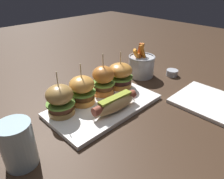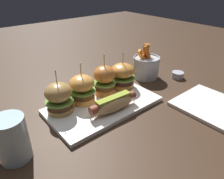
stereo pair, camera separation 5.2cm
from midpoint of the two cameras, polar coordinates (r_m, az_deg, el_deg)
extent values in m
plane|color=#382619|center=(0.71, -0.22, -4.76)|extent=(3.00, 3.00, 0.00)
cube|color=white|center=(0.71, -0.22, -4.29)|extent=(0.37, 0.20, 0.01)
ellipsoid|color=tan|center=(0.66, 2.57, -3.99)|extent=(0.16, 0.06, 0.05)
cylinder|color=brown|center=(0.66, 2.58, -3.59)|extent=(0.17, 0.04, 0.03)
cube|color=olive|center=(0.65, 2.62, -2.35)|extent=(0.12, 0.03, 0.01)
cylinder|color=#A57C41|center=(0.68, -11.68, -5.14)|extent=(0.08, 0.08, 0.02)
cylinder|color=brown|center=(0.67, -11.82, -3.89)|extent=(0.07, 0.07, 0.02)
cylinder|color=#6B9E3D|center=(0.66, -11.92, -3.07)|extent=(0.09, 0.09, 0.00)
ellipsoid|color=#A57C41|center=(0.65, -12.19, -0.78)|extent=(0.08, 0.08, 0.06)
cylinder|color=tan|center=(0.63, -12.59, 2.67)|extent=(0.00, 0.00, 0.06)
cylinder|color=gold|center=(0.72, -5.85, -2.50)|extent=(0.08, 0.08, 0.02)
cylinder|color=#563519|center=(0.71, -5.93, -1.17)|extent=(0.07, 0.07, 0.02)
cylinder|color=#609338|center=(0.70, -5.98, -0.33)|extent=(0.09, 0.09, 0.00)
ellipsoid|color=gold|center=(0.69, -6.09, 1.70)|extent=(0.08, 0.08, 0.05)
cylinder|color=tan|center=(0.67, -6.27, 4.81)|extent=(0.00, 0.00, 0.06)
cylinder|color=#BE6E2E|center=(0.76, -0.05, -0.24)|extent=(0.08, 0.08, 0.02)
cylinder|color=brown|center=(0.75, -0.05, 1.10)|extent=(0.07, 0.07, 0.02)
cylinder|color=#6B9E3D|center=(0.75, -0.05, 1.87)|extent=(0.08, 0.08, 0.00)
ellipsoid|color=#BE6E2E|center=(0.73, -0.05, 4.10)|extent=(0.08, 0.08, 0.06)
cylinder|color=tan|center=(0.72, -0.05, 7.37)|extent=(0.00, 0.00, 0.06)
cylinder|color=#C48036|center=(0.81, 4.63, 1.38)|extent=(0.09, 0.09, 0.02)
cylinder|color=#422320|center=(0.80, 4.68, 2.57)|extent=(0.08, 0.08, 0.02)
cylinder|color=#609338|center=(0.80, 4.72, 3.31)|extent=(0.09, 0.09, 0.00)
ellipsoid|color=#C48036|center=(0.79, 4.80, 5.14)|extent=(0.09, 0.09, 0.05)
cylinder|color=tan|center=(0.77, 4.92, 7.92)|extent=(0.00, 0.00, 0.06)
cylinder|color=#B7BABF|center=(0.92, 10.78, 5.83)|extent=(0.11, 0.11, 0.08)
torus|color=#A8AAB2|center=(0.91, 11.05, 8.47)|extent=(0.11, 0.11, 0.01)
cube|color=orange|center=(0.93, 9.44, 8.80)|extent=(0.03, 0.02, 0.06)
cube|color=orange|center=(0.91, 10.29, 9.21)|extent=(0.02, 0.02, 0.10)
cube|color=orange|center=(0.93, 10.17, 8.61)|extent=(0.03, 0.03, 0.06)
cube|color=orange|center=(0.93, 11.19, 8.74)|extent=(0.03, 0.03, 0.07)
cube|color=orange|center=(0.90, 10.33, 7.83)|extent=(0.03, 0.01, 0.06)
cube|color=orange|center=(0.91, 10.64, 9.10)|extent=(0.03, 0.01, 0.09)
cube|color=orange|center=(0.90, 10.04, 8.36)|extent=(0.04, 0.03, 0.07)
cube|color=orange|center=(0.91, 11.61, 8.29)|extent=(0.04, 0.03, 0.06)
cube|color=orange|center=(0.94, 11.02, 9.53)|extent=(0.01, 0.02, 0.09)
cube|color=#CA6C1D|center=(0.90, 11.47, 8.97)|extent=(0.04, 0.03, 0.09)
cube|color=orange|center=(0.92, 10.90, 8.91)|extent=(0.03, 0.03, 0.08)
cylinder|color=#A8AAB2|center=(0.96, 18.86, 3.74)|extent=(0.05, 0.05, 0.03)
cylinder|color=tan|center=(0.96, 18.93, 4.16)|extent=(0.04, 0.04, 0.01)
cube|color=white|center=(0.80, 26.84, -3.89)|extent=(0.20, 0.20, 0.01)
cylinder|color=silver|center=(0.54, -23.04, -12.33)|extent=(0.08, 0.08, 0.12)
camera|label=1|loc=(0.03, -87.91, 1.15)|focal=33.69mm
camera|label=2|loc=(0.03, 92.09, -1.15)|focal=33.69mm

